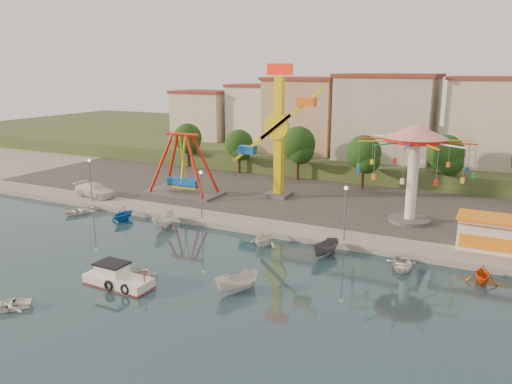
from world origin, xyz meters
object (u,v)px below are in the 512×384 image
Objects in this scene: kamikaze_tower at (281,136)px; wave_swinger at (415,151)px; cabin_motorboat at (117,279)px; pirate_ship_ride at (183,165)px; rowboat_a at (141,279)px; skiff at (237,283)px; van at (95,190)px.

kamikaze_tower reaches higher than wave_swinger.
pirate_ship_ride is at bearing 114.77° from cabin_motorboat.
rowboat_a is 1.00× the size of skiff.
pirate_ship_ride is 29.42m from skiff.
kamikaze_tower reaches higher than van.
pirate_ship_ride reaches higher than skiff.
rowboat_a is at bearing 42.25° from cabin_motorboat.
cabin_motorboat is 1.48× the size of skiff.
skiff is (8.85, 3.28, 0.21)m from cabin_motorboat.
kamikaze_tower is at bearing 88.93° from cabin_motorboat.
skiff is at bearing -111.63° from wave_swinger.
skiff is at bearing 21.50° from cabin_motorboat.
pirate_ship_ride is 28.75m from wave_swinger.
kamikaze_tower is 4.36× the size of rowboat_a.
wave_swinger is 31.90m from cabin_motorboat.
pirate_ship_ride is at bearing -51.69° from van.
skiff is (-8.79, -22.17, -7.47)m from wave_swinger.
wave_swinger reaches higher than cabin_motorboat.
kamikaze_tower is at bearing 18.42° from pirate_ship_ride.
kamikaze_tower is at bearing -59.71° from van.
kamikaze_tower is at bearing 50.97° from rowboat_a.
wave_swinger is at bearing -75.03° from van.
wave_swinger is at bearing 1.25° from pirate_ship_ride.
wave_swinger is 2.07× the size of cabin_motorboat.
kamikaze_tower is 16.85m from wave_swinger.
cabin_motorboat is at bearing -130.70° from skiff.
pirate_ship_ride is 2.65× the size of skiff.
cabin_motorboat is 1.48× the size of rowboat_a.
van reaches higher than skiff.
kamikaze_tower reaches higher than rowboat_a.
van is at bearing -154.44° from kamikaze_tower.
pirate_ship_ride is 1.71× the size of van.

